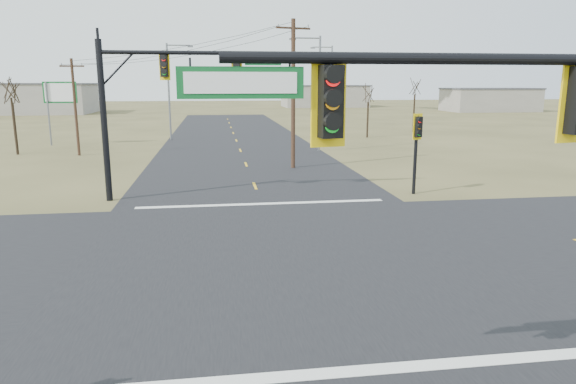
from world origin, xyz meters
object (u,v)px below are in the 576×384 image
at_px(mast_arm_far, 162,87).
at_px(bare_tree_b, 10,88).
at_px(pedestal_signal_ne, 417,135).
at_px(bare_tree_c, 368,93).
at_px(streetlight_c, 171,86).
at_px(streetlight_a, 317,88).
at_px(bare_tree_a, 11,90).
at_px(streetlight_b, 330,82).
at_px(utility_pole_near, 293,93).
at_px(highway_sign, 61,100).
at_px(bare_tree_d, 415,86).
at_px(utility_pole_far, 75,105).

height_order(mast_arm_far, bare_tree_b, mast_arm_far).
bearing_deg(pedestal_signal_ne, bare_tree_c, 61.31).
bearing_deg(streetlight_c, streetlight_a, -42.83).
distance_m(streetlight_a, bare_tree_a, 24.85).
xyz_separation_m(mast_arm_far, streetlight_b, (17.43, 40.07, 0.27)).
bearing_deg(utility_pole_near, highway_sign, 140.06).
xyz_separation_m(streetlight_b, bare_tree_b, (-35.30, -9.80, -0.57)).
xyz_separation_m(streetlight_c, bare_tree_b, (-16.08, 1.81, -0.16)).
bearing_deg(bare_tree_d, mast_arm_far, -128.26).
height_order(streetlight_a, streetlight_b, streetlight_b).
xyz_separation_m(utility_pole_far, bare_tree_c, (27.35, 10.33, 0.71)).
height_order(bare_tree_b, bare_tree_d, bare_tree_d).
distance_m(utility_pole_far, bare_tree_d, 38.33).
height_order(mast_arm_far, streetlight_c, streetlight_c).
xyz_separation_m(streetlight_a, streetlight_c, (-12.96, 11.34, 0.06)).
distance_m(bare_tree_a, bare_tree_b, 12.36).
bearing_deg(utility_pole_far, bare_tree_d, 24.70).
bearing_deg(streetlight_a, utility_pole_near, -131.82).
relative_size(streetlight_a, bare_tree_c, 1.58).
bearing_deg(mast_arm_far, bare_tree_a, 148.71).
height_order(streetlight_a, bare_tree_a, streetlight_a).
height_order(mast_arm_far, bare_tree_d, mast_arm_far).
height_order(pedestal_signal_ne, streetlight_b, streetlight_b).
bearing_deg(utility_pole_far, streetlight_a, -0.74).
xyz_separation_m(streetlight_a, bare_tree_d, (15.16, 16.26, 0.01)).
bearing_deg(streetlight_c, bare_tree_b, 171.94).
height_order(highway_sign, streetlight_b, streetlight_b).
distance_m(streetlight_a, streetlight_c, 17.21).
distance_m(mast_arm_far, bare_tree_c, 33.53).
distance_m(highway_sign, bare_tree_b, 8.28).
relative_size(pedestal_signal_ne, streetlight_a, 0.44).
height_order(utility_pole_far, streetlight_c, streetlight_c).
distance_m(highway_sign, bare_tree_a, 6.67).
distance_m(mast_arm_far, utility_pole_near, 11.67).
height_order(mast_arm_far, streetlight_b, streetlight_b).
bearing_deg(utility_pole_far, pedestal_signal_ne, -40.36).
bearing_deg(highway_sign, mast_arm_far, -57.06).
height_order(mast_arm_far, bare_tree_a, mast_arm_far).
height_order(streetlight_a, bare_tree_c, streetlight_a).
height_order(pedestal_signal_ne, bare_tree_d, bare_tree_d).
bearing_deg(streetlight_b, streetlight_c, -133.28).
relative_size(utility_pole_far, bare_tree_b, 1.16).
bearing_deg(mast_arm_far, utility_pole_far, 138.54).
bearing_deg(bare_tree_b, bare_tree_c, -3.99).
distance_m(streetlight_c, bare_tree_d, 28.55).
xyz_separation_m(utility_pole_near, utility_pole_far, (-16.30, 8.73, -1.08)).
distance_m(utility_pole_near, bare_tree_a, 23.68).
distance_m(mast_arm_far, highway_sign, 27.56).
bearing_deg(streetlight_c, utility_pole_near, -65.75).
height_order(highway_sign, streetlight_a, streetlight_a).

